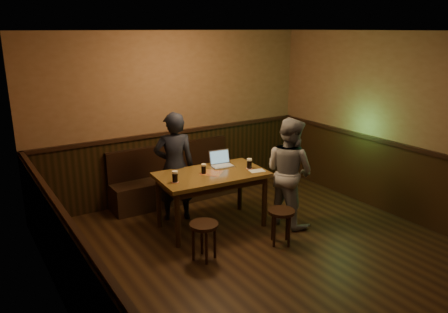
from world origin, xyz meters
TOP-DOWN VIEW (x-y plane):
  - room at (0.00, 0.22)m, footprint 5.04×6.04m
  - bench at (-0.18, 2.75)m, footprint 2.20×0.50m
  - pub_table at (-0.18, 1.52)m, footprint 1.61×0.99m
  - stool_left at (-0.75, 0.74)m, footprint 0.46×0.46m
  - stool_right at (0.33, 0.55)m, footprint 0.44×0.44m
  - pint_left at (-0.79, 1.45)m, footprint 0.10×0.10m
  - pint_mid at (-0.28, 1.55)m, footprint 0.09×0.09m
  - pint_right at (0.40, 1.39)m, footprint 0.10×0.10m
  - laptop at (0.12, 1.74)m, footprint 0.35×0.30m
  - menu at (0.43, 1.24)m, footprint 0.25×0.19m
  - person_suit at (-0.50, 2.06)m, footprint 0.70×0.58m
  - person_grey at (0.85, 1.02)m, footprint 0.73×0.87m

SIDE VIEW (x-z plane):
  - bench at x=-0.18m, z-range -0.16..0.79m
  - stool_right at x=0.33m, z-range 0.15..0.64m
  - stool_left at x=-0.75m, z-range 0.15..0.64m
  - pub_table at x=-0.18m, z-range 0.30..1.14m
  - person_grey at x=0.85m, z-range 0.00..1.62m
  - person_suit at x=-0.50m, z-range 0.00..1.67m
  - menu at x=0.43m, z-range 0.83..0.84m
  - laptop at x=0.12m, z-range 0.78..1.01m
  - pint_mid at x=-0.28m, z-range 0.83..0.98m
  - pint_right at x=0.40m, z-range 0.83..0.99m
  - pint_left at x=-0.79m, z-range 0.83..0.99m
  - room at x=0.00m, z-range -0.22..2.62m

